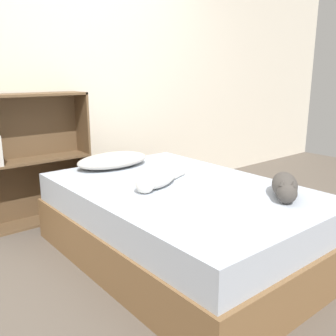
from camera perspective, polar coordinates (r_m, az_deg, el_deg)
The scene contains 7 objects.
ground_plane at distance 2.78m, azimuth 1.97°, elevation -13.16°, with size 8.00×8.00×0.00m, color brown.
wall_back at distance 3.68m, azimuth -13.37°, elevation 13.46°, with size 8.00×0.06×2.50m.
bed at distance 2.67m, azimuth 2.02°, elevation -8.24°, with size 1.31×1.95×0.52m.
pillow at distance 3.12m, azimuth -8.40°, elevation 1.21°, with size 0.62×0.36×0.12m.
cat_light at distance 2.53m, azimuth -1.67°, elevation -1.56°, with size 0.56×0.30×0.15m.
cat_dark at distance 2.45m, azimuth 17.37°, elevation -2.66°, with size 0.45×0.39×0.15m.
bookshelf at distance 3.41m, azimuth -20.66°, elevation 1.37°, with size 0.96×0.26×1.12m.
Camera 1 is at (-1.63, -1.85, 1.28)m, focal length 40.00 mm.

